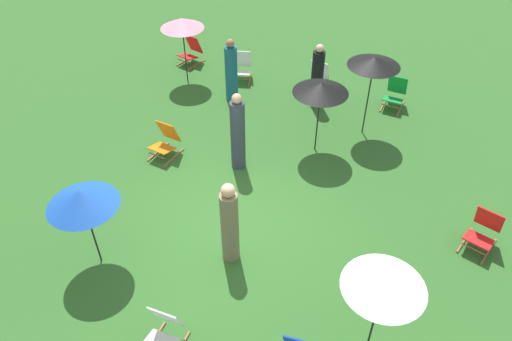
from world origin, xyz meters
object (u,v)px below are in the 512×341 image
Objects in this scene: deckchair_5 at (483,231)px; person_3 at (317,77)px; umbrella_4 at (182,23)px; umbrella_1 at (82,198)px; deckchair_4 at (317,78)px; person_1 at (238,134)px; deckchair_6 at (164,332)px; deckchair_3 at (242,67)px; umbrella_2 at (374,62)px; person_2 at (231,72)px; umbrella_3 at (385,283)px; deckchair_1 at (165,141)px; deckchair_2 at (191,51)px; person_0 at (230,225)px; umbrella_0 at (321,88)px; deckchair_7 at (395,94)px.

person_3 is (-4.27, 3.46, 0.41)m from deckchair_5.
umbrella_1 is at bearing -74.40° from umbrella_4.
person_1 reaches higher than deckchair_4.
deckchair_6 is at bearing -120.36° from deckchair_5.
deckchair_3 is at bearing 165.46° from deckchair_5.
umbrella_2 reaches higher than umbrella_1.
deckchair_4 is 0.97× the size of deckchair_5.
umbrella_2 reaches higher than person_2.
person_1 is at bearing -166.35° from person_2.
deckchair_4 is at bearing 113.58° from umbrella_3.
deckchair_5 is at bearing 5.25° from deckchair_1.
deckchair_1 is at bearing -109.77° from deckchair_3.
person_2 is at bearing -21.40° from deckchair_2.
person_0 is (-4.07, -2.05, 0.46)m from deckchair_5.
umbrella_0 reaches higher than person_0.
person_0 is at bearing 25.04° from umbrella_1.
deckchair_7 is at bearing 63.07° from umbrella_0.
person_3 is at bearing 157.09° from deckchair_5.
umbrella_2 reaches higher than person_0.
person_1 is (-5.04, 0.36, 0.50)m from deckchair_5.
deckchair_1 is at bearing -113.39° from deckchair_4.
deckchair_3 is at bearing -173.95° from deckchair_7.
person_0 is at bearing -53.69° from umbrella_4.
umbrella_0 is at bearing 141.02° from person_3.
person_0 is 1.03× the size of person_2.
deckchair_1 is 0.49× the size of person_2.
umbrella_2 is at bearing -104.40° from deckchair_7.
umbrella_4 reaches higher than umbrella_3.
umbrella_1 is at bearing -97.90° from deckchair_4.
person_3 is at bearing 88.68° from deckchair_6.
deckchair_1 is 4.41m from deckchair_2.
person_1 reaches higher than deckchair_1.
deckchair_3 is at bearing 26.51° from umbrella_4.
deckchair_3 is 1.01× the size of deckchair_5.
deckchair_2 is at bearing 112.60° from umbrella_4.
deckchair_1 is at bearing 87.36° from person_3.
umbrella_4 reaches higher than person_0.
deckchair_1 is at bearing -134.22° from deckchair_7.
deckchair_4 is at bearing 14.73° from umbrella_4.
deckchair_4 is at bearing -176.89° from deckchair_7.
person_0 is (3.86, -5.25, -0.85)m from umbrella_4.
person_3 is (0.17, -0.66, 0.41)m from deckchair_4.
deckchair_5 is 0.50× the size of umbrella_0.
deckchair_2 is 9.16m from deckchair_6.
deckchair_1 is at bearing -164.56° from deckchair_5.
person_2 is at bearing 155.56° from umbrella_0.
deckchair_1 is at bearing -146.17° from umbrella_2.
deckchair_6 is 7.18m from person_2.
deckchair_4 is 2.06m from deckchair_7.
umbrella_1 is 0.92× the size of umbrella_4.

